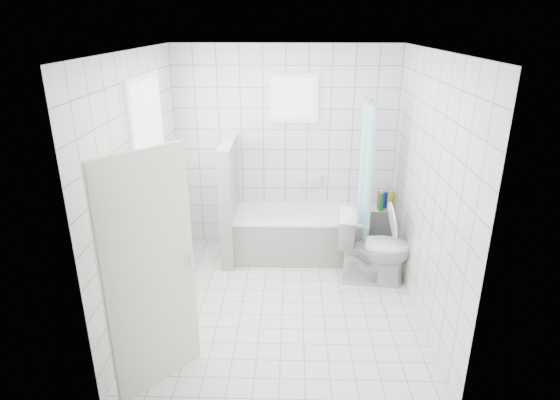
{
  "coord_description": "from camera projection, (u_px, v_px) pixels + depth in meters",
  "views": [
    {
      "loc": [
        0.09,
        -4.31,
        2.85
      ],
      "look_at": [
        -0.04,
        0.35,
        1.05
      ],
      "focal_mm": 30.0,
      "sensor_mm": 36.0,
      "label": 1
    }
  ],
  "objects": [
    {
      "name": "curtain_rod",
      "position": [
        368.0,
        100.0,
        5.33
      ],
      "size": [
        0.02,
        0.8,
        0.02
      ],
      "primitive_type": "cylinder",
      "rotation": [
        1.57,
        0.0,
        0.0
      ],
      "color": "silver",
      "rests_on": "wall_back"
    },
    {
      "name": "wall_back",
      "position": [
        285.0,
        150.0,
        5.98
      ],
      "size": [
        2.8,
        0.02,
        2.6
      ],
      "primitive_type": "cube",
      "color": "white",
      "rests_on": "ground"
    },
    {
      "name": "tiled_ledge",
      "position": [
        381.0,
        228.0,
        6.2
      ],
      "size": [
        0.4,
        0.24,
        0.55
      ],
      "primitive_type": "cube",
      "color": "white",
      "rests_on": "ground"
    },
    {
      "name": "window_back",
      "position": [
        294.0,
        99.0,
        5.7
      ],
      "size": [
        0.5,
        0.01,
        0.5
      ],
      "primitive_type": "cube",
      "color": "white",
      "rests_on": "wall_back"
    },
    {
      "name": "ground",
      "position": [
        283.0,
        302.0,
        5.05
      ],
      "size": [
        3.0,
        3.0,
        0.0
      ],
      "primitive_type": "plane",
      "color": "white",
      "rests_on": "ground"
    },
    {
      "name": "ceiling",
      "position": [
        283.0,
        50.0,
        4.11
      ],
      "size": [
        3.0,
        3.0,
        0.0
      ],
      "primitive_type": "plane",
      "rotation": [
        3.14,
        0.0,
        0.0
      ],
      "color": "white",
      "rests_on": "ground"
    },
    {
      "name": "partition_wall",
      "position": [
        230.0,
        201.0,
        5.8
      ],
      "size": [
        0.15,
        0.85,
        1.5
      ],
      "primitive_type": "cube",
      "color": "white",
      "rests_on": "ground"
    },
    {
      "name": "wall_front",
      "position": [
        278.0,
        263.0,
        3.18
      ],
      "size": [
        2.8,
        0.02,
        2.6
      ],
      "primitive_type": "cube",
      "color": "white",
      "rests_on": "ground"
    },
    {
      "name": "toilet",
      "position": [
        374.0,
        248.0,
        5.32
      ],
      "size": [
        0.87,
        0.55,
        0.85
      ],
      "primitive_type": "imported",
      "rotation": [
        0.0,
        0.0,
        1.48
      ],
      "color": "white",
      "rests_on": "ground"
    },
    {
      "name": "bathtub",
      "position": [
        300.0,
        234.0,
        5.99
      ],
      "size": [
        1.63,
        0.77,
        0.58
      ],
      "color": "white",
      "rests_on": "ground"
    },
    {
      "name": "wall_left",
      "position": [
        141.0,
        188.0,
        4.62
      ],
      "size": [
        0.02,
        3.0,
        2.6
      ],
      "primitive_type": "cube",
      "color": "white",
      "rests_on": "ground"
    },
    {
      "name": "wall_right",
      "position": [
        427.0,
        190.0,
        4.54
      ],
      "size": [
        0.02,
        3.0,
        2.6
      ],
      "primitive_type": "cube",
      "color": "white",
      "rests_on": "ground"
    },
    {
      "name": "sill_bottles",
      "position": [
        161.0,
        203.0,
        4.97
      ],
      "size": [
        0.18,
        0.77,
        0.32
      ],
      "color": "#BD5E8A",
      "rests_on": "window_sill"
    },
    {
      "name": "shower_curtain",
      "position": [
        365.0,
        178.0,
        5.53
      ],
      "size": [
        0.14,
        0.48,
        1.78
      ],
      "primitive_type": null,
      "color": "#55CBF9",
      "rests_on": "curtain_rod"
    },
    {
      "name": "ledge_bottles",
      "position": [
        384.0,
        201.0,
        6.03
      ],
      "size": [
        0.19,
        0.16,
        0.26
      ],
      "color": "#D11844",
      "rests_on": "tiled_ledge"
    },
    {
      "name": "door",
      "position": [
        151.0,
        275.0,
        3.62
      ],
      "size": [
        0.54,
        0.64,
        2.0
      ],
      "primitive_type": "cube",
      "rotation": [
        0.0,
        0.0,
        -0.69
      ],
      "color": "silver",
      "rests_on": "ground"
    },
    {
      "name": "window_sill",
      "position": [
        162.0,
        217.0,
        5.05
      ],
      "size": [
        0.18,
        1.02,
        0.08
      ],
      "primitive_type": "cube",
      "color": "white",
      "rests_on": "wall_left"
    },
    {
      "name": "tub_faucet",
      "position": [
        308.0,
        184.0,
        6.1
      ],
      "size": [
        0.18,
        0.06,
        0.06
      ],
      "primitive_type": "cube",
      "color": "silver",
      "rests_on": "wall_back"
    },
    {
      "name": "window_left",
      "position": [
        151.0,
        150.0,
        4.79
      ],
      "size": [
        0.01,
        0.9,
        1.4
      ],
      "primitive_type": "cube",
      "color": "white",
      "rests_on": "wall_left"
    }
  ]
}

